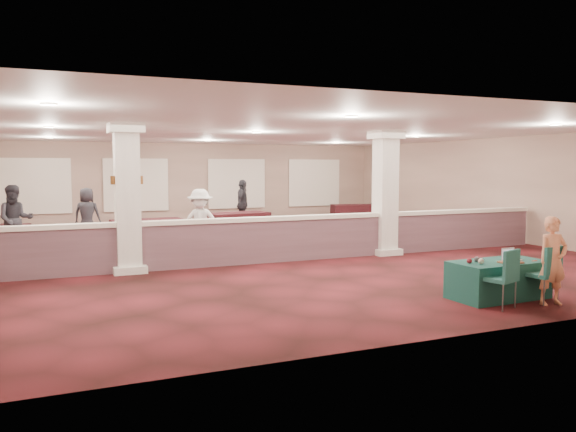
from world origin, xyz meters
name	(u,v)px	position (x,y,z in m)	size (l,w,h in m)	color
ground	(257,253)	(0.00, 0.00, 0.00)	(16.00, 16.00, 0.00)	#4F1319
wall_back	(188,184)	(0.00, 8.00, 1.60)	(16.00, 0.04, 3.20)	#826759
wall_front	(462,218)	(0.00, -8.00, 1.60)	(16.00, 0.04, 3.20)	#826759
wall_right	(493,188)	(8.00, 0.00, 1.60)	(0.04, 16.00, 3.20)	#826759
ceiling	(257,132)	(0.00, 0.00, 3.20)	(16.00, 16.00, 0.02)	silver
partition_wall	(278,238)	(0.00, -1.50, 0.57)	(15.60, 0.28, 1.10)	brown
column_left	(127,197)	(-3.50, -1.50, 1.64)	(0.72, 0.72, 3.20)	silver
column_right	(385,192)	(3.00, -1.50, 1.64)	(0.72, 0.72, 3.20)	silver
sconce_left	(113,180)	(-3.78, -1.50, 2.00)	(0.12, 0.12, 0.18)	brown
sconce_right	(140,180)	(-3.22, -1.50, 2.00)	(0.12, 0.12, 0.18)	brown
near_table	(498,280)	(2.10, -6.50, 0.33)	(1.69, 0.85, 0.65)	#103C3A
conf_chair_main	(546,269)	(2.56, -7.09, 0.57)	(0.56, 0.57, 0.97)	#216362
conf_chair_side	(503,274)	(1.65, -7.09, 0.57)	(0.61, 0.61, 0.97)	#216362
woman	(553,261)	(2.59, -7.20, 0.74)	(0.53, 0.35, 1.47)	#F48C6A
far_table_front_left	(148,233)	(-2.50, 2.20, 0.40)	(1.96, 0.98, 0.79)	black
far_table_front_center	(180,243)	(-2.00, 0.30, 0.33)	(1.60, 0.80, 0.65)	black
far_table_front_right	(426,228)	(5.66, 0.30, 0.40)	(1.97, 0.98, 0.80)	black
far_table_back_center	(237,225)	(0.55, 3.41, 0.40)	(1.99, 0.99, 0.81)	black
far_table_back_right	(354,213)	(6.50, 6.23, 0.37)	(1.81, 0.90, 0.73)	black
attendee_a	(15,220)	(-5.89, 2.32, 0.91)	(0.87, 0.48, 1.82)	black
attendee_b	(200,223)	(-1.54, 0.00, 0.86)	(1.10, 0.51, 1.72)	silver
attendee_c	(242,204)	(1.50, 5.74, 0.91)	(1.06, 0.51, 1.81)	black
attendee_d	(87,215)	(-4.00, 4.27, 0.82)	(0.81, 0.44, 1.65)	black
laptop_base	(512,260)	(2.37, -6.53, 0.66)	(0.29, 0.20, 0.02)	silver
laptop_screen	(508,253)	(2.37, -6.43, 0.76)	(0.29, 0.01, 0.20)	silver
screen_glow	(508,254)	(2.37, -6.44, 0.75)	(0.27, 0.00, 0.17)	#AFB7D2
knitting	(511,262)	(2.16, -6.72, 0.66)	(0.36, 0.27, 0.03)	#B24E1C
yarn_cream	(481,261)	(1.62, -6.61, 0.70)	(0.10, 0.10, 0.10)	beige
yarn_red	(469,261)	(1.48, -6.48, 0.69)	(0.09, 0.09, 0.09)	maroon
yarn_grey	(477,259)	(1.70, -6.41, 0.70)	(0.09, 0.09, 0.09)	#48484D
scissors	(535,261)	(2.69, -6.73, 0.66)	(0.11, 0.03, 0.01)	red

